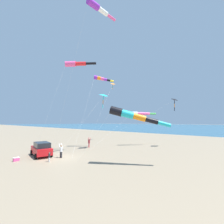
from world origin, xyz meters
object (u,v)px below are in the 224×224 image
Objects in this scene: person_child_grey_jacket at (49,156)px; cooler_box at (16,159)px; kite_windsock_white_trailing at (131,115)px; kite_windsock_checkered_midright at (76,64)px; person_adult_flyer at (61,150)px; kite_delta_red_high_left at (104,95)px; kite_delta_rainbow_low_near at (113,84)px; parked_car at (42,149)px; kite_delta_yellow_midlevel at (174,100)px; person_child_green_jacket at (89,142)px; kite_windsock_long_streamer_right at (140,114)px; kite_windsock_green_low_center at (101,79)px; kite_windsock_orange_high_right at (98,8)px.

cooler_box is at bearing -50.46° from person_child_grey_jacket.
kite_windsock_checkered_midright is at bearing -90.49° from kite_windsock_white_trailing.
kite_delta_red_high_left is at bearing -176.50° from person_adult_flyer.
person_child_grey_jacket is 24.81m from kite_delta_rainbow_low_near.
parked_car is 0.34× the size of kite_delta_yellow_midlevel.
kite_delta_red_high_left is 0.66× the size of kite_windsock_checkered_midright.
kite_delta_yellow_midlevel is at bearing 133.97° from person_child_green_jacket.
person_child_grey_jacket is 22.63m from kite_delta_yellow_midlevel.
cooler_box is 0.04× the size of kite_delta_rainbow_low_near.
kite_windsock_long_streamer_right is (-7.42, 2.37, -2.90)m from kite_delta_red_high_left.
kite_delta_rainbow_low_near reaches higher than kite_windsock_green_low_center.
kite_windsock_white_trailing is at bearing 112.06° from person_adult_flyer.
kite_windsock_green_low_center is (-0.69, -1.43, 3.36)m from kite_delta_red_high_left.
kite_windsock_checkered_midright reaches higher than kite_windsock_long_streamer_right.
kite_delta_yellow_midlevel is at bearing 117.75° from kite_windsock_long_streamer_right.
kite_delta_yellow_midlevel is (-22.62, 9.78, 8.39)m from cooler_box.
kite_windsock_orange_high_right is at bearing 129.91° from parked_car.
cooler_box is 20.97m from kite_windsock_long_streamer_right.
person_adult_flyer is 11.31m from kite_delta_red_high_left.
kite_windsock_checkered_midright is at bearing 19.56° from kite_delta_rainbow_low_near.
kite_windsock_green_low_center is at bearing -167.43° from person_adult_flyer.
person_child_grey_jacket is at bearing 81.99° from parked_car.
cooler_box is 4.00m from person_child_grey_jacket.
kite_delta_yellow_midlevel is at bearing 146.11° from kite_windsock_checkered_midright.
kite_windsock_long_streamer_right is at bearing 160.01° from kite_windsock_checkered_midright.
kite_windsock_white_trailing is 13.89m from kite_windsock_checkered_midright.
kite_delta_red_high_left reaches higher than kite_windsock_white_trailing.
kite_delta_red_high_left is at bearing 98.62° from person_child_green_jacket.
person_child_grey_jacket is at bearing -22.66° from kite_windsock_orange_high_right.
kite_windsock_green_low_center reaches higher than parked_car.
kite_delta_rainbow_low_near is at bearing -160.56° from person_child_green_jacket.
parked_car is 23.29m from kite_delta_rainbow_low_near.
person_adult_flyer is 1.04× the size of person_child_green_jacket.
kite_windsock_checkered_midright is (-0.09, -10.89, 8.62)m from kite_windsock_white_trailing.
parked_car is 15.18m from kite_windsock_green_low_center.
kite_windsock_orange_high_right is at bearing 5.42° from kite_windsock_long_streamer_right.
person_child_green_jacket is 0.12× the size of kite_delta_rainbow_low_near.
kite_windsock_orange_high_right is at bearing 157.34° from person_child_grey_jacket.
person_child_green_jacket is (-7.38, -3.77, -0.04)m from person_adult_flyer.
kite_windsock_white_trailing is 16.03m from kite_windsock_orange_high_right.
kite_windsock_checkered_midright is 8.41m from kite_windsock_orange_high_right.
kite_delta_rainbow_low_near is 18.45m from kite_windsock_orange_high_right.
kite_windsock_white_trailing is at bearing 63.82° from kite_windsock_green_low_center.
person_adult_flyer is at bearing -40.72° from kite_windsock_orange_high_right.
parked_car reaches higher than person_adult_flyer.
kite_windsock_long_streamer_right reaches higher than parked_car.
person_adult_flyer is at bearing 152.40° from cooler_box.
kite_delta_rainbow_low_near reaches higher than kite_delta_red_high_left.
parked_car is 0.32× the size of kite_windsock_checkered_midright.
kite_delta_yellow_midlevel is 6.78m from kite_windsock_long_streamer_right.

